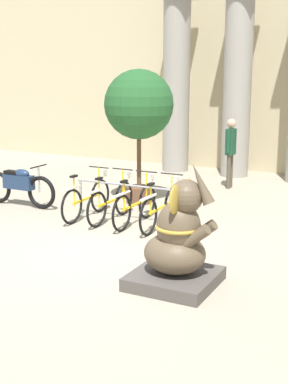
{
  "coord_description": "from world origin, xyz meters",
  "views": [
    {
      "loc": [
        4.68,
        -7.22,
        3.0
      ],
      "look_at": [
        0.66,
        0.58,
        1.0
      ],
      "focal_mm": 50.0,
      "sensor_mm": 36.0,
      "label": 1
    }
  ],
  "objects_px": {
    "bicycle_0": "(87,198)",
    "potted_tree": "(139,108)",
    "person_pedestrian": "(231,146)",
    "bicycle_2": "(136,204)",
    "elephant_statue": "(178,244)",
    "motorcycle": "(19,185)",
    "bicycle_3": "(162,207)",
    "bicycle_1": "(112,201)"
  },
  "relations": [
    {
      "from": "bicycle_2",
      "to": "potted_tree",
      "type": "bearing_deg",
      "value": 115.72
    },
    {
      "from": "motorcycle",
      "to": "bicycle_0",
      "type": "bearing_deg",
      "value": -3.63
    },
    {
      "from": "bicycle_3",
      "to": "bicycle_0",
      "type": "bearing_deg",
      "value": -179.19
    },
    {
      "from": "bicycle_3",
      "to": "potted_tree",
      "type": "xyz_separation_m",
      "value": [
        -1.34,
        1.61,
        1.77
      ]
    },
    {
      "from": "bicycle_2",
      "to": "elephant_statue",
      "type": "xyz_separation_m",
      "value": [
        2.0,
        -2.49,
        0.2
      ]
    },
    {
      "from": "elephant_statue",
      "to": "motorcycle",
      "type": "bearing_deg",
      "value": 152.8
    },
    {
      "from": "motorcycle",
      "to": "person_pedestrian",
      "type": "bearing_deg",
      "value": 47.72
    },
    {
      "from": "potted_tree",
      "to": "bicycle_0",
      "type": "bearing_deg",
      "value": -102.24
    },
    {
      "from": "bicycle_1",
      "to": "person_pedestrian",
      "type": "distance_m",
      "value": 4.28
    },
    {
      "from": "bicycle_3",
      "to": "potted_tree",
      "type": "distance_m",
      "value": 2.74
    },
    {
      "from": "motorcycle",
      "to": "potted_tree",
      "type": "distance_m",
      "value": 3.21
    },
    {
      "from": "elephant_statue",
      "to": "person_pedestrian",
      "type": "distance_m",
      "value": 6.74
    },
    {
      "from": "bicycle_0",
      "to": "motorcycle",
      "type": "height_order",
      "value": "bicycle_0"
    },
    {
      "from": "bicycle_0",
      "to": "potted_tree",
      "type": "distance_m",
      "value": 2.43
    },
    {
      "from": "bicycle_1",
      "to": "elephant_statue",
      "type": "xyz_separation_m",
      "value": [
        2.56,
        -2.5,
        0.2
      ]
    },
    {
      "from": "bicycle_0",
      "to": "potted_tree",
      "type": "relative_size",
      "value": 0.59
    },
    {
      "from": "person_pedestrian",
      "to": "bicycle_2",
      "type": "bearing_deg",
      "value": -98.15
    },
    {
      "from": "elephant_statue",
      "to": "person_pedestrian",
      "type": "xyz_separation_m",
      "value": [
        -1.41,
        6.57,
        0.48
      ]
    },
    {
      "from": "bicycle_3",
      "to": "elephant_statue",
      "type": "xyz_separation_m",
      "value": [
        1.43,
        -2.49,
        0.2
      ]
    },
    {
      "from": "bicycle_1",
      "to": "motorcycle",
      "type": "height_order",
      "value": "bicycle_1"
    },
    {
      "from": "bicycle_0",
      "to": "bicycle_3",
      "type": "distance_m",
      "value": 1.69
    },
    {
      "from": "person_pedestrian",
      "to": "potted_tree",
      "type": "bearing_deg",
      "value": -118.82
    },
    {
      "from": "bicycle_0",
      "to": "potted_tree",
      "type": "height_order",
      "value": "potted_tree"
    },
    {
      "from": "bicycle_1",
      "to": "potted_tree",
      "type": "height_order",
      "value": "potted_tree"
    },
    {
      "from": "potted_tree",
      "to": "motorcycle",
      "type": "bearing_deg",
      "value": -146.26
    },
    {
      "from": "bicycle_0",
      "to": "motorcycle",
      "type": "bearing_deg",
      "value": 176.37
    },
    {
      "from": "bicycle_0",
      "to": "bicycle_2",
      "type": "xyz_separation_m",
      "value": [
        1.13,
        0.02,
        0.0
      ]
    },
    {
      "from": "bicycle_3",
      "to": "motorcycle",
      "type": "relative_size",
      "value": 0.89
    },
    {
      "from": "elephant_statue",
      "to": "motorcycle",
      "type": "height_order",
      "value": "elephant_statue"
    },
    {
      "from": "person_pedestrian",
      "to": "bicycle_1",
      "type": "bearing_deg",
      "value": -105.77
    },
    {
      "from": "motorcycle",
      "to": "person_pedestrian",
      "type": "xyz_separation_m",
      "value": [
        3.62,
        3.98,
        0.62
      ]
    },
    {
      "from": "bicycle_0",
      "to": "elephant_statue",
      "type": "relative_size",
      "value": 0.98
    },
    {
      "from": "bicycle_3",
      "to": "elephant_statue",
      "type": "relative_size",
      "value": 0.98
    },
    {
      "from": "bicycle_3",
      "to": "bicycle_1",
      "type": "bearing_deg",
      "value": 179.44
    },
    {
      "from": "person_pedestrian",
      "to": "bicycle_0",
      "type": "bearing_deg",
      "value": -112.67
    },
    {
      "from": "motorcycle",
      "to": "bicycle_2",
      "type": "bearing_deg",
      "value": -1.88
    },
    {
      "from": "bicycle_2",
      "to": "elephant_statue",
      "type": "distance_m",
      "value": 3.2
    },
    {
      "from": "bicycle_3",
      "to": "elephant_statue",
      "type": "height_order",
      "value": "elephant_statue"
    },
    {
      "from": "bicycle_2",
      "to": "person_pedestrian",
      "type": "relative_size",
      "value": 0.99
    },
    {
      "from": "bicycle_0",
      "to": "person_pedestrian",
      "type": "height_order",
      "value": "person_pedestrian"
    },
    {
      "from": "bicycle_2",
      "to": "elephant_statue",
      "type": "bearing_deg",
      "value": -51.23
    },
    {
      "from": "person_pedestrian",
      "to": "potted_tree",
      "type": "height_order",
      "value": "potted_tree"
    }
  ]
}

